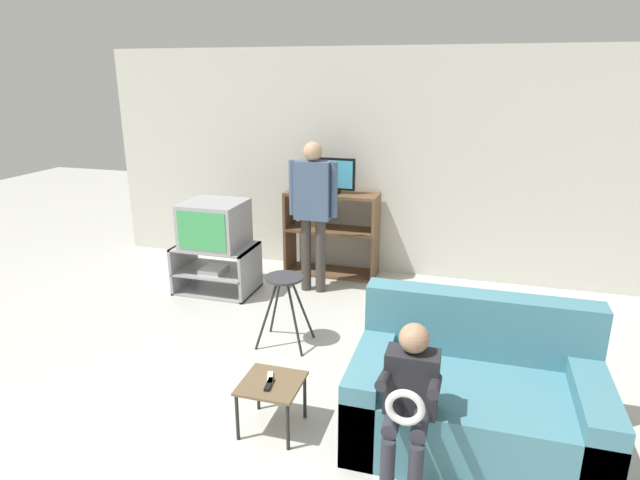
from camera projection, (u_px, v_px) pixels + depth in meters
name	position (u px, v px, depth m)	size (l,w,h in m)	color
wall_back	(362.00, 164.00, 6.24)	(6.40, 0.06, 2.60)	beige
tv_stand	(217.00, 268.00, 5.88)	(0.84, 0.58, 0.52)	#939399
television_main	(215.00, 224.00, 5.73)	(0.62, 0.60, 0.49)	#9E9EA3
media_shelf	(331.00, 233.00, 6.31)	(1.08, 0.40, 0.99)	brown
television_flat	(331.00, 177.00, 6.09)	(0.57, 0.20, 0.40)	black
folding_stool	(284.00, 290.00, 4.63)	(0.45, 0.37, 0.64)	black
snack_table	(272.00, 388.00, 3.55)	(0.40, 0.40, 0.36)	brown
remote_control_black	(269.00, 384.00, 3.50)	(0.04, 0.14, 0.02)	black
remote_control_white	(270.00, 378.00, 3.57)	(0.04, 0.14, 0.02)	silver
couch	(474.00, 398.00, 3.46)	(1.55, 0.95, 0.90)	teal
person_standing_adult	(313.00, 203.00, 5.66)	(0.53, 0.20, 1.64)	#3D3833
person_seated_child	(409.00, 396.00, 2.97)	(0.33, 0.43, 1.00)	#2D2D38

